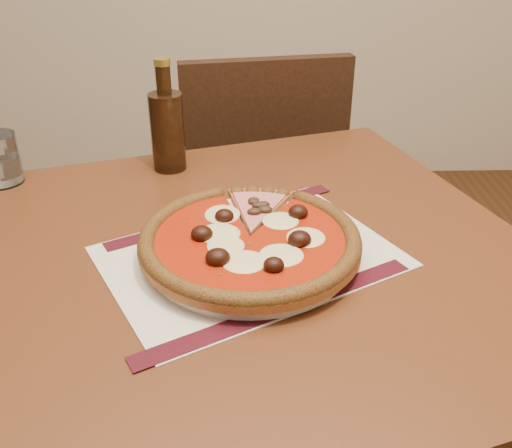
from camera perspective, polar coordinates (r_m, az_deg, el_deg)
The scene contains 7 objects.
table at distance 0.89m, azimuth 0.03°, elevation -7.98°, with size 1.00×1.00×0.75m.
chair_far at distance 1.59m, azimuth 0.25°, elevation 3.82°, with size 0.48×0.48×0.88m.
placemat at distance 0.81m, azimuth -0.61°, elevation -3.27°, with size 0.40×0.28×0.00m, color beige.
plate at distance 0.81m, azimuth -0.61°, elevation -2.68°, with size 0.29×0.29×0.02m, color white.
pizza at distance 0.80m, azimuth -0.62°, elevation -1.49°, with size 0.31×0.31×0.04m.
ham_slice at distance 0.88m, azimuth 0.50°, elevation 1.32°, with size 0.11×0.15×0.02m.
bottle at distance 1.07m, azimuth -8.87°, elevation 9.50°, with size 0.06×0.06×0.21m.
Camera 1 is at (0.79, 0.39, 1.20)m, focal length 40.00 mm.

